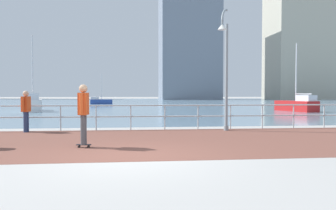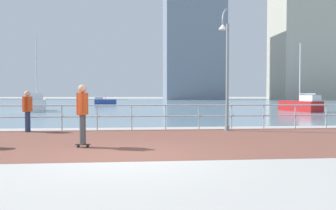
% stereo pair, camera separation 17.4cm
% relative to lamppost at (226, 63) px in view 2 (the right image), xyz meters
% --- Properties ---
extents(ground, '(220.00, 220.00, 0.00)m').
position_rel_lamppost_xyz_m(ground, '(-3.74, 34.96, -2.69)').
color(ground, '#ADAAA5').
extents(brick_paving, '(28.00, 6.36, 0.01)m').
position_rel_lamppost_xyz_m(brick_paving, '(-3.74, -2.44, -2.69)').
color(brick_paving, brown).
rests_on(brick_paving, ground).
extents(harbor_water, '(180.00, 88.00, 0.00)m').
position_rel_lamppost_xyz_m(harbor_water, '(-3.74, 45.74, -2.69)').
color(harbor_water, '#6B899E').
rests_on(harbor_water, ground).
extents(waterfront_railing, '(25.25, 0.06, 1.04)m').
position_rel_lamppost_xyz_m(waterfront_railing, '(-3.74, 0.74, -1.98)').
color(waterfront_railing, '#B2BCC1').
rests_on(waterfront_railing, ground).
extents(lamppost, '(0.59, 0.72, 4.87)m').
position_rel_lamppost_xyz_m(lamppost, '(0.00, 0.00, 0.00)').
color(lamppost, gray).
rests_on(lamppost, ground).
extents(skateboarder, '(0.41, 0.56, 1.74)m').
position_rel_lamppost_xyz_m(skateboarder, '(-4.99, -3.56, -1.65)').
color(skateboarder, black).
rests_on(skateboarder, ground).
extents(bystander, '(0.29, 0.56, 1.60)m').
position_rel_lamppost_xyz_m(bystander, '(-7.76, 0.39, -1.75)').
color(bystander, navy).
rests_on(bystander, ground).
extents(sailboat_yellow, '(2.56, 4.84, 6.50)m').
position_rel_lamppost_xyz_m(sailboat_yellow, '(-12.20, 16.24, -2.07)').
color(sailboat_yellow, white).
rests_on(sailboat_yellow, ground).
extents(sailboat_ivory, '(3.18, 1.18, 4.38)m').
position_rel_lamppost_xyz_m(sailboat_ivory, '(-8.39, 35.26, -2.28)').
color(sailboat_ivory, '#284799').
rests_on(sailboat_ivory, ground).
extents(sailboat_navy, '(2.17, 4.31, 5.80)m').
position_rel_lamppost_xyz_m(sailboat_navy, '(10.24, 13.84, -2.14)').
color(sailboat_navy, '#B21E1E').
rests_on(sailboat_navy, ground).
extents(tower_glass, '(15.23, 12.53, 30.90)m').
position_rel_lamppost_xyz_m(tower_glass, '(41.17, 73.30, 11.92)').
color(tower_glass, '#B2AD99').
rests_on(tower_glass, ground).
extents(tower_concrete, '(15.39, 13.74, 32.56)m').
position_rel_lamppost_xyz_m(tower_concrete, '(11.18, 74.97, 12.75)').
color(tower_concrete, slate).
rests_on(tower_concrete, ground).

